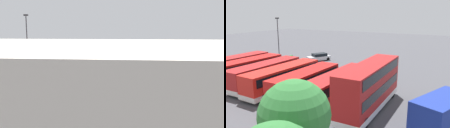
{
  "view_description": "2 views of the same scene",
  "coord_description": "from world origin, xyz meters",
  "views": [
    {
      "loc": [
        -5.21,
        37.24,
        5.95
      ],
      "look_at": [
        -2.07,
        5.12,
        1.29
      ],
      "focal_mm": 39.19,
      "sensor_mm": 36.0,
      "label": 1
    },
    {
      "loc": [
        -18.54,
        30.85,
        9.37
      ],
      "look_at": [
        -2.21,
        1.54,
        1.7
      ],
      "focal_mm": 36.77,
      "sensor_mm": 36.0,
      "label": 2
    }
  ],
  "objects": [
    {
      "name": "ground_plane",
      "position": [
        0.0,
        0.0,
        0.0
      ],
      "size": [
        140.0,
        140.0,
        0.0
      ],
      "primitive_type": "plane",
      "color": "#47474C"
    },
    {
      "name": "bus_double_decker_near_end",
      "position": [
        -10.99,
        10.95,
        2.45
      ],
      "size": [
        2.72,
        11.06,
        4.55
      ],
      "color": "#A51919",
      "rests_on": "ground"
    },
    {
      "name": "bus_single_deck_second",
      "position": [
        -7.08,
        10.68,
        1.62
      ],
      "size": [
        2.91,
        12.03,
        2.95
      ],
      "color": "#A51919",
      "rests_on": "ground"
    },
    {
      "name": "bus_single_deck_third",
      "position": [
        -3.49,
        11.13,
        1.62
      ],
      "size": [
        2.68,
        10.19,
        2.95
      ],
      "color": "#B71411",
      "rests_on": "ground"
    },
    {
      "name": "bus_single_deck_fourth",
      "position": [
        0.25,
        10.74,
        1.62
      ],
      "size": [
        2.98,
        10.97,
        2.95
      ],
      "color": "red",
      "rests_on": "ground"
    },
    {
      "name": "bus_single_deck_fifth",
      "position": [
        3.56,
        10.39,
        1.62
      ],
      "size": [
        2.68,
        10.84,
        2.95
      ],
      "color": "#A51919",
      "rests_on": "ground"
    },
    {
      "name": "bus_single_deck_sixth",
      "position": [
        7.44,
        10.09,
        1.62
      ],
      "size": [
        2.94,
        10.93,
        2.95
      ],
      "color": "#B71411",
      "rests_on": "ground"
    },
    {
      "name": "bus_single_deck_seventh",
      "position": [
        10.76,
        10.01,
        1.62
      ],
      "size": [
        2.74,
        11.95,
        2.95
      ],
      "color": "#A51919",
      "rests_on": "ground"
    },
    {
      "name": "box_truck_blue",
      "position": [
        -17.95,
        12.3,
        1.71
      ],
      "size": [
        5.05,
        7.9,
        3.2
      ],
      "color": "navy",
      "rests_on": "ground"
    },
    {
      "name": "car_hatchback_silver",
      "position": [
        6.16,
        -5.77,
        0.7
      ],
      "size": [
        3.8,
        4.79,
        1.43
      ],
      "color": "silver",
      "rests_on": "ground"
    },
    {
      "name": "car_small_green",
      "position": [
        -6.48,
        -2.08,
        0.7
      ],
      "size": [
        3.56,
        4.41,
        1.43
      ],
      "color": "#1E479E",
      "rests_on": "ground"
    },
    {
      "name": "lamp_post_tall",
      "position": [
        12.8,
        -1.88,
        4.84
      ],
      "size": [
        0.7,
        0.3,
        8.3
      ],
      "color": "#38383D",
      "rests_on": "ground"
    },
    {
      "name": "waste_bin_yellow",
      "position": [
        11.17,
        -3.54,
        0.47
      ],
      "size": [
        0.6,
        0.6,
        0.95
      ],
      "primitive_type": "cylinder",
      "color": "#197F33",
      "rests_on": "ground"
    },
    {
      "name": "tree_midleft",
      "position": [
        -11.87,
        23.07,
        4.54
      ],
      "size": [
        3.48,
        3.48,
        6.31
      ],
      "color": "#4C3823",
      "rests_on": "ground"
    }
  ]
}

